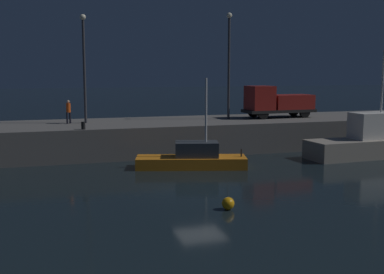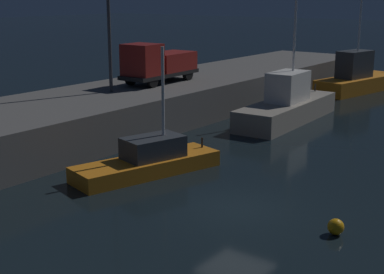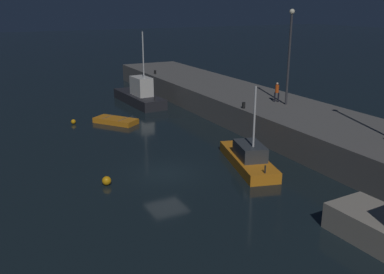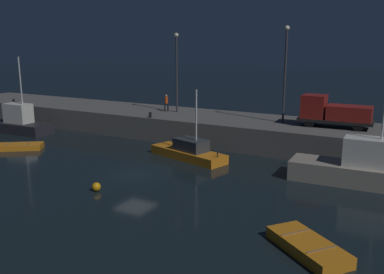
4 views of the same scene
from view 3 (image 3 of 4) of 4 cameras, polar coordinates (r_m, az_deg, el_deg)
ground_plane at (r=28.36m, az=-3.50°, el=-4.91°), size 320.00×320.00×0.00m
pier_quay at (r=35.06m, az=16.47°, el=0.76°), size 71.51×8.02×2.27m
fishing_trawler_red at (r=48.10m, az=-6.99°, el=5.54°), size 9.04×3.07×7.95m
fishing_boat_blue at (r=29.63m, az=7.53°, el=-2.74°), size 7.31×3.86×5.74m
rowboat_white_mid at (r=40.69m, az=-10.14°, el=2.16°), size 4.32×3.80×0.52m
mooring_buoy_near at (r=27.03m, az=-11.32°, el=-5.74°), size 0.57×0.57×0.57m
mooring_buoy_mid at (r=41.31m, az=-15.54°, el=1.99°), size 0.44×0.44×0.44m
lamp_post_west at (r=37.68m, az=12.87°, el=11.22°), size 0.44×0.44×8.04m
dockworker at (r=39.13m, az=11.26°, el=6.06°), size 0.45×0.45×1.76m
bollard_west at (r=54.21m, az=-4.94°, el=8.60°), size 0.28×0.28×0.48m
bollard_central at (r=36.37m, az=6.90°, el=4.22°), size 0.28×0.28×0.52m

